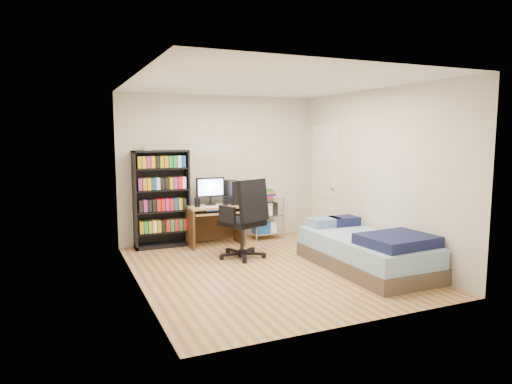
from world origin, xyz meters
name	(u,v)px	position (x,y,z in m)	size (l,w,h in m)	color
room	(269,178)	(0.00, 0.00, 1.25)	(3.58, 4.08, 2.58)	tan
media_shelf	(162,198)	(-1.07, 1.84, 0.81)	(0.89, 0.30, 1.65)	black
computer_desk	(219,208)	(-0.15, 1.65, 0.61)	(0.89, 0.52, 1.13)	tan
office_chair	(244,233)	(-0.09, 0.68, 0.38)	(0.91, 0.91, 1.19)	black
wire_cart	(265,206)	(0.74, 1.74, 0.59)	(0.58, 0.43, 0.90)	silver
bed	(367,251)	(1.22, -0.53, 0.26)	(1.02, 2.04, 0.58)	brown
door	(325,182)	(1.72, 1.35, 1.00)	(0.12, 0.80, 2.00)	white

